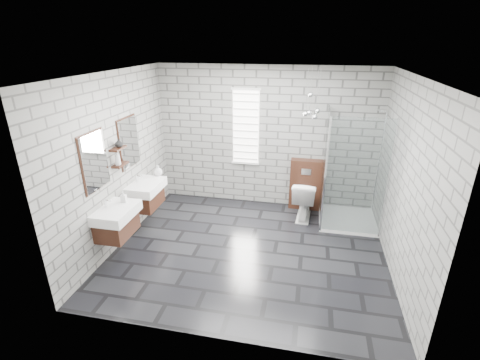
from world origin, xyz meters
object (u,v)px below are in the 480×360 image
(vanity_right, at_px, (144,188))
(shower_enclosure, at_px, (345,199))
(vanity_left, at_px, (114,213))
(cistern_panel, at_px, (305,184))
(toilet, at_px, (304,199))

(vanity_right, relative_size, shower_enclosure, 0.77)
(vanity_left, height_order, shower_enclosure, shower_enclosure)
(cistern_panel, height_order, toilet, cistern_panel)
(vanity_right, bearing_deg, vanity_left, -90.00)
(shower_enclosure, height_order, toilet, shower_enclosure)
(cistern_panel, height_order, shower_enclosure, shower_enclosure)
(shower_enclosure, bearing_deg, vanity_left, -152.57)
(vanity_right, height_order, shower_enclosure, shower_enclosure)
(vanity_right, relative_size, toilet, 2.11)
(vanity_right, distance_m, toilet, 2.88)
(toilet, bearing_deg, vanity_right, 22.05)
(vanity_left, xyz_separation_m, vanity_right, (0.00, 0.97, 0.00))
(vanity_right, distance_m, shower_enclosure, 3.51)
(cistern_panel, bearing_deg, vanity_right, -154.04)
(shower_enclosure, bearing_deg, cistern_panel, 143.59)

